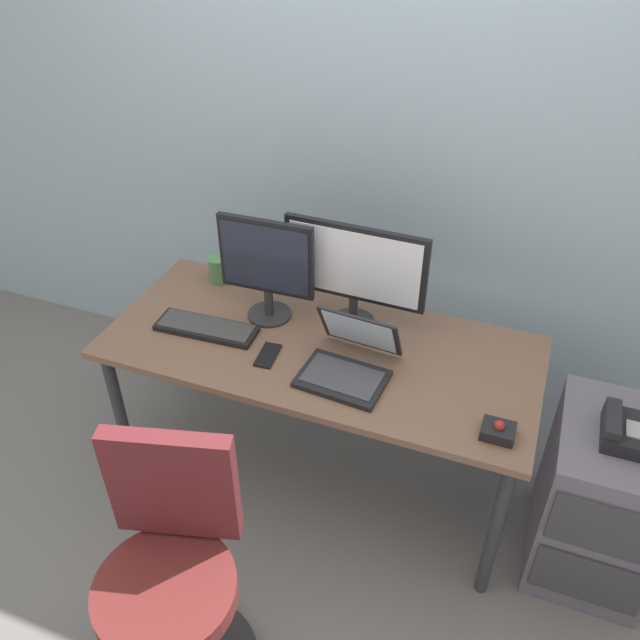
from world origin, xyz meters
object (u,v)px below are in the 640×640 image
(file_cabinet, at_px, (600,500))
(desk_phone, at_px, (626,431))
(monitor_main, at_px, (354,269))
(laptop, at_px, (349,361))
(keyboard, at_px, (206,328))
(coffee_mug, at_px, (220,269))
(office_chair, at_px, (173,583))
(trackball_mouse, at_px, (498,431))
(monitor_side, at_px, (266,264))
(cell_phone, at_px, (268,355))

(file_cabinet, relative_size, desk_phone, 3.45)
(file_cabinet, distance_m, monitor_main, 1.27)
(monitor_main, distance_m, laptop, 0.36)
(keyboard, bearing_deg, coffee_mug, 108.94)
(desk_phone, xyz_separation_m, coffee_mug, (-1.70, 0.31, 0.08))
(monitor_main, xyz_separation_m, keyboard, (-0.53, -0.25, -0.25))
(office_chair, bearing_deg, file_cabinet, 35.60)
(trackball_mouse, height_order, coffee_mug, coffee_mug)
(monitor_side, relative_size, trackball_mouse, 4.00)
(coffee_mug, bearing_deg, monitor_side, -28.37)
(monitor_side, height_order, trackball_mouse, monitor_side)
(office_chair, xyz_separation_m, cell_phone, (-0.02, 0.80, 0.31))
(file_cabinet, height_order, trackball_mouse, trackball_mouse)
(file_cabinet, xyz_separation_m, monitor_side, (-1.40, 0.13, 0.65))
(desk_phone, xyz_separation_m, keyboard, (-1.58, -0.04, 0.04))
(file_cabinet, bearing_deg, cell_phone, -174.92)
(desk_phone, relative_size, laptop, 0.58)
(monitor_main, relative_size, coffee_mug, 5.02)
(monitor_side, relative_size, keyboard, 1.06)
(desk_phone, xyz_separation_m, cell_phone, (-1.28, -0.10, 0.03))
(laptop, height_order, cell_phone, laptop)
(desk_phone, distance_m, keyboard, 1.58)
(desk_phone, xyz_separation_m, laptop, (-0.97, -0.07, 0.08))
(file_cabinet, distance_m, desk_phone, 0.38)
(desk_phone, relative_size, keyboard, 0.48)
(desk_phone, bearing_deg, coffee_mug, 169.60)
(desk_phone, relative_size, office_chair, 0.21)
(monitor_side, bearing_deg, laptop, -27.16)
(cell_phone, bearing_deg, keyboard, 163.34)
(desk_phone, xyz_separation_m, trackball_mouse, (-0.41, -0.20, 0.05))
(coffee_mug, bearing_deg, trackball_mouse, -21.64)
(trackball_mouse, distance_m, coffee_mug, 1.39)
(monitor_main, height_order, laptop, monitor_main)
(desk_phone, bearing_deg, laptop, -175.78)
(monitor_main, distance_m, keyboard, 0.64)
(keyboard, height_order, cell_phone, keyboard)
(desk_phone, relative_size, trackball_mouse, 1.82)
(monitor_side, distance_m, laptop, 0.51)
(office_chair, xyz_separation_m, monitor_side, (-0.12, 1.04, 0.55))
(file_cabinet, height_order, laptop, laptop)
(file_cabinet, xyz_separation_m, cell_phone, (-1.29, -0.11, 0.41))
(monitor_side, relative_size, coffee_mug, 3.88)
(keyboard, bearing_deg, office_chair, -69.81)
(desk_phone, relative_size, coffee_mug, 1.76)
(monitor_side, bearing_deg, cell_phone, -66.88)
(trackball_mouse, relative_size, cell_phone, 0.77)
(file_cabinet, xyz_separation_m, office_chair, (-1.27, -0.91, 0.10))
(keyboard, distance_m, laptop, 0.61)
(keyboard, xyz_separation_m, trackball_mouse, (1.17, -0.16, 0.01))
(office_chair, bearing_deg, keyboard, 110.19)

